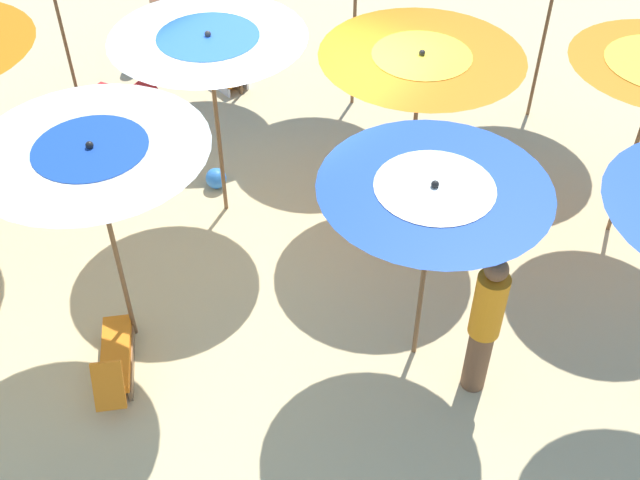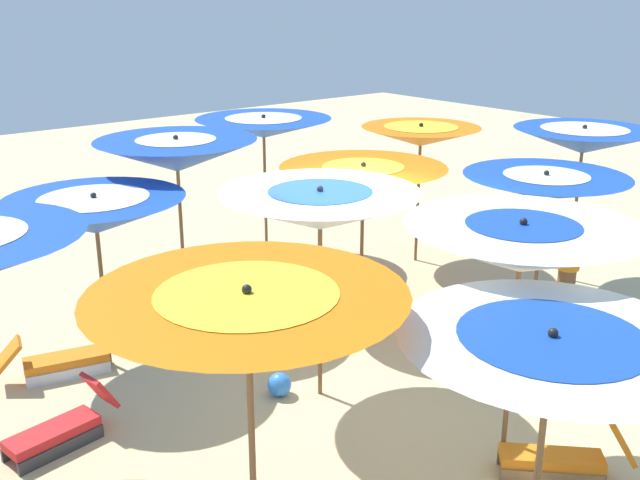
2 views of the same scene
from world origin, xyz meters
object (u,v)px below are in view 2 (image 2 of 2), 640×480
Objects in this scene: beach_umbrella_5 at (177,155)px; beach_umbrella_8 at (95,215)px; beach_umbrella_1 at (421,136)px; beach_umbrella_3 at (545,187)px; lounger_3 at (332,288)px; lounger_1 at (60,428)px; lounger_2 at (59,361)px; beach_umbrella_2 at (264,128)px; beach_umbrella_9 at (550,364)px; beach_umbrella_10 at (248,319)px; beach_umbrella_0 at (583,140)px; lounger_0 at (561,458)px; beach_umbrella_7 at (320,210)px; beach_ball at (280,384)px; beach_umbrella_4 at (363,178)px; beachgoer_0 at (569,262)px; beach_umbrella_6 at (521,248)px.

beach_umbrella_5 reaches higher than beach_umbrella_8.
beach_umbrella_1 is 1.04× the size of beach_umbrella_3.
lounger_3 is (-1.01, -1.87, -2.08)m from beach_umbrella_5.
lounger_1 is at bearing 102.84° from beach_umbrella_1.
lounger_2 is at bearing -98.63° from lounger_3.
beach_umbrella_5 is at bearing 118.19° from beach_umbrella_2.
beach_umbrella_9 is (-2.67, 3.83, -0.08)m from beach_umbrella_3.
beach_umbrella_0 is at bearing -74.20° from beach_umbrella_10.
lounger_3 is (5.26, -2.54, -1.76)m from beach_umbrella_9.
beach_umbrella_7 is at bearing -27.57° from lounger_0.
beach_umbrella_9 is at bearing 174.61° from beach_ball.
lounger_1 is 4.39× the size of beach_ball.
lounger_3 is 4.49× the size of beach_ball.
beach_umbrella_10 reaches higher than beach_umbrella_4.
beach_umbrella_8 is 1.27× the size of beachgoer_0.
beach_umbrella_8 is at bearing 3.00° from lounger_2.
beach_umbrella_3 is 2.09× the size of lounger_0.
beach_umbrella_1 reaches higher than beach_umbrella_3.
beach_umbrella_3 is 4.79m from beach_umbrella_5.
lounger_3 is at bearing 101.52° from beach_umbrella_1.
beach_umbrella_3 is 1.31× the size of beachgoer_0.
lounger_0 is (-2.85, 4.52, -2.04)m from beach_umbrella_0.
beach_umbrella_7 is at bearing 153.08° from lounger_1.
beach_umbrella_4 is 3.00m from beachgoer_0.
beach_umbrella_6 is 2.30× the size of lounger_0.
beach_ball is at bearing -148.64° from beach_umbrella_8.
beach_umbrella_10 is at bearing 124.39° from beach_umbrella_1.
beach_umbrella_0 is 7.14m from beach_umbrella_8.
beach_umbrella_1 reaches higher than lounger_2.
beach_umbrella_6 is at bearing 127.94° from lounger_1.
beach_umbrella_9 is 8.23× the size of beach_ball.
lounger_3 is 3.34m from beachgoer_0.
lounger_2 is 4.84× the size of beach_ball.
beach_umbrella_7 is at bearing 151.90° from beach_umbrella_2.
lounger_1 is (-1.54, 6.76, -1.94)m from beach_umbrella_1.
beach_umbrella_10 is at bearing 46.14° from beach_umbrella_9.
beach_umbrella_4 is at bearing 72.07° from beach_umbrella_0.
beach_umbrella_6 is at bearing 120.31° from beach_umbrella_3.
beach_ball is (2.40, 0.92, -2.08)m from beach_umbrella_6.
beach_umbrella_5 is at bearing -6.99° from beach_ball.
lounger_3 is at bearing -56.98° from lounger_0.
beach_umbrella_9 is (-1.17, 1.26, -0.24)m from beach_umbrella_6.
beach_umbrella_1 is at bearing 98.09° from lounger_3.
beach_ball is (-2.70, 0.33, -2.16)m from beach_umbrella_5.
beach_umbrella_2 reaches higher than lounger_0.
beach_umbrella_10 is at bearing 84.88° from beach_umbrella_6.
beach_umbrella_0 is at bearing -121.92° from beachgoer_0.
beach_umbrella_10 is 1.89× the size of lounger_2.
beach_umbrella_7 is at bearing -179.03° from beach_umbrella_5.
lounger_0 is at bearing -158.03° from beach_ball.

